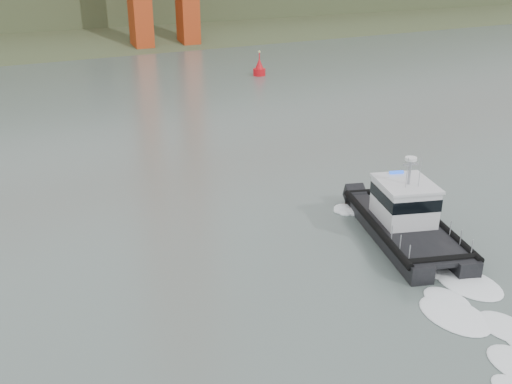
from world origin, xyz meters
TOP-DOWN VIEW (x-y plane):
  - ground at (0.00, 0.00)m, footprint 400.00×400.00m
  - patrol_boat at (7.39, 5.74)m, footprint 6.44×9.97m
  - nav_buoy at (23.44, 47.88)m, footprint 1.55×1.55m

SIDE VIEW (x-z plane):
  - ground at x=0.00m, z-range 0.00..0.00m
  - nav_buoy at x=23.44m, z-range -0.76..2.46m
  - patrol_boat at x=7.39m, z-range -1.14..3.41m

